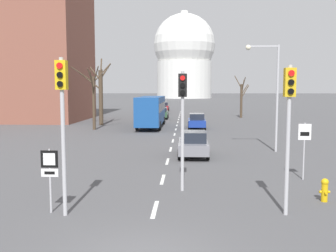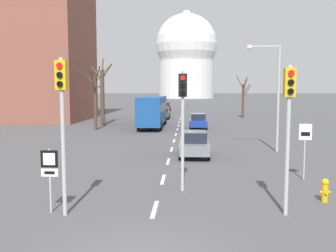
# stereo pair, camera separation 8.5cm
# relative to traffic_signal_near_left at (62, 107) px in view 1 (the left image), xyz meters

# --- Properties ---
(lane_stripe_0) EXTENTS (0.16, 2.00, 0.01)m
(lane_stripe_0) POSITION_rel_traffic_signal_near_left_xyz_m (3.02, 0.79, -3.72)
(lane_stripe_0) COLOR silver
(lane_stripe_0) RESTS_ON ground_plane
(lane_stripe_1) EXTENTS (0.16, 2.00, 0.01)m
(lane_stripe_1) POSITION_rel_traffic_signal_near_left_xyz_m (3.02, 5.29, -3.72)
(lane_stripe_1) COLOR silver
(lane_stripe_1) RESTS_ON ground_plane
(lane_stripe_2) EXTENTS (0.16, 2.00, 0.01)m
(lane_stripe_2) POSITION_rel_traffic_signal_near_left_xyz_m (3.02, 9.79, -3.72)
(lane_stripe_2) COLOR silver
(lane_stripe_2) RESTS_ON ground_plane
(lane_stripe_3) EXTENTS (0.16, 2.00, 0.01)m
(lane_stripe_3) POSITION_rel_traffic_signal_near_left_xyz_m (3.02, 14.29, -3.72)
(lane_stripe_3) COLOR silver
(lane_stripe_3) RESTS_ON ground_plane
(lane_stripe_4) EXTENTS (0.16, 2.00, 0.01)m
(lane_stripe_4) POSITION_rel_traffic_signal_near_left_xyz_m (3.02, 18.79, -3.72)
(lane_stripe_4) COLOR silver
(lane_stripe_4) RESTS_ON ground_plane
(lane_stripe_5) EXTENTS (0.16, 2.00, 0.01)m
(lane_stripe_5) POSITION_rel_traffic_signal_near_left_xyz_m (3.02, 23.29, -3.72)
(lane_stripe_5) COLOR silver
(lane_stripe_5) RESTS_ON ground_plane
(lane_stripe_6) EXTENTS (0.16, 2.00, 0.01)m
(lane_stripe_6) POSITION_rel_traffic_signal_near_left_xyz_m (3.02, 27.79, -3.72)
(lane_stripe_6) COLOR silver
(lane_stripe_6) RESTS_ON ground_plane
(lane_stripe_7) EXTENTS (0.16, 2.00, 0.01)m
(lane_stripe_7) POSITION_rel_traffic_signal_near_left_xyz_m (3.02, 32.29, -3.72)
(lane_stripe_7) COLOR silver
(lane_stripe_7) RESTS_ON ground_plane
(lane_stripe_8) EXTENTS (0.16, 2.00, 0.01)m
(lane_stripe_8) POSITION_rel_traffic_signal_near_left_xyz_m (3.02, 36.79, -3.72)
(lane_stripe_8) COLOR silver
(lane_stripe_8) RESTS_ON ground_plane
(lane_stripe_9) EXTENTS (0.16, 2.00, 0.01)m
(lane_stripe_9) POSITION_rel_traffic_signal_near_left_xyz_m (3.02, 41.29, -3.72)
(lane_stripe_9) COLOR silver
(lane_stripe_9) RESTS_ON ground_plane
(lane_stripe_10) EXTENTS (0.16, 2.00, 0.01)m
(lane_stripe_10) POSITION_rel_traffic_signal_near_left_xyz_m (3.02, 45.79, -3.72)
(lane_stripe_10) COLOR silver
(lane_stripe_10) RESTS_ON ground_plane
(lane_stripe_11) EXTENTS (0.16, 2.00, 0.01)m
(lane_stripe_11) POSITION_rel_traffic_signal_near_left_xyz_m (3.02, 50.29, -3.72)
(lane_stripe_11) COLOR silver
(lane_stripe_11) RESTS_ON ground_plane
(lane_stripe_12) EXTENTS (0.16, 2.00, 0.01)m
(lane_stripe_12) POSITION_rel_traffic_signal_near_left_xyz_m (3.02, 54.79, -3.72)
(lane_stripe_12) COLOR silver
(lane_stripe_12) RESTS_ON ground_plane
(lane_stripe_13) EXTENTS (0.16, 2.00, 0.01)m
(lane_stripe_13) POSITION_rel_traffic_signal_near_left_xyz_m (3.02, 59.29, -3.72)
(lane_stripe_13) COLOR silver
(lane_stripe_13) RESTS_ON ground_plane
(traffic_signal_near_left) EXTENTS (0.36, 0.34, 5.35)m
(traffic_signal_near_left) POSITION_rel_traffic_signal_near_left_xyz_m (0.00, 0.00, 0.00)
(traffic_signal_near_left) COLOR #B2B2B7
(traffic_signal_near_left) RESTS_ON ground_plane
(traffic_signal_near_right) EXTENTS (0.36, 0.34, 5.11)m
(traffic_signal_near_right) POSITION_rel_traffic_signal_near_left_xyz_m (7.57, 0.44, -0.16)
(traffic_signal_near_right) COLOR #B2B2B7
(traffic_signal_near_right) RESTS_ON ground_plane
(traffic_signal_centre_tall) EXTENTS (0.36, 0.34, 5.05)m
(traffic_signal_centre_tall) POSITION_rel_traffic_signal_near_left_xyz_m (3.97, 3.35, -0.20)
(traffic_signal_centre_tall) COLOR #B2B2B7
(traffic_signal_centre_tall) RESTS_ON ground_plane
(route_sign_post) EXTENTS (0.60, 0.08, 2.26)m
(route_sign_post) POSITION_rel_traffic_signal_near_left_xyz_m (-0.58, 0.23, -2.20)
(route_sign_post) COLOR #B2B2B7
(route_sign_post) RESTS_ON ground_plane
(speed_limit_sign) EXTENTS (0.60, 0.08, 2.73)m
(speed_limit_sign) POSITION_rel_traffic_signal_near_left_xyz_m (9.72, 5.56, -1.87)
(speed_limit_sign) COLOR #B2B2B7
(speed_limit_sign) RESTS_ON ground_plane
(fire_hydrant) EXTENTS (0.40, 0.34, 0.91)m
(fire_hydrant) POSITION_rel_traffic_signal_near_left_xyz_m (9.45, 2.04, -3.23)
(fire_hydrant) COLOR gold
(fire_hydrant) RESTS_ON ground_plane
(street_lamp_right) EXTENTS (2.29, 0.36, 7.31)m
(street_lamp_right) POSITION_rel_traffic_signal_near_left_xyz_m (9.88, 13.66, 0.85)
(street_lamp_right) COLOR #B2B2B7
(street_lamp_right) RESTS_ON ground_plane
(sedan_near_left) EXTENTS (1.94, 4.12, 1.64)m
(sedan_near_left) POSITION_rel_traffic_signal_near_left_xyz_m (4.59, 11.54, -2.90)
(sedan_near_left) COLOR slate
(sedan_near_left) RESTS_ON ground_plane
(sedan_near_right) EXTENTS (1.92, 4.38, 1.67)m
(sedan_near_right) POSITION_rel_traffic_signal_near_left_xyz_m (5.28, 28.75, -2.89)
(sedan_near_right) COLOR navy
(sedan_near_right) RESTS_ON ground_plane
(sedan_mid_centre) EXTENTS (1.79, 4.20, 1.79)m
(sedan_mid_centre) POSITION_rel_traffic_signal_near_left_xyz_m (-0.20, 60.96, -2.83)
(sedan_mid_centre) COLOR maroon
(sedan_mid_centre) RESTS_ON ground_plane
(sedan_far_left) EXTENTS (1.74, 4.50, 1.63)m
(sedan_far_left) POSITION_rel_traffic_signal_near_left_xyz_m (0.61, 42.15, -2.88)
(sedan_far_left) COLOR #2D4C33
(sedan_far_left) RESTS_ON ground_plane
(sedan_far_right) EXTENTS (1.73, 3.94, 1.45)m
(sedan_far_right) POSITION_rel_traffic_signal_near_left_xyz_m (-0.19, 53.96, -2.98)
(sedan_far_right) COLOR black
(sedan_far_right) RESTS_ON ground_plane
(city_bus) EXTENTS (2.66, 10.80, 3.48)m
(city_bus) POSITION_rel_traffic_signal_near_left_xyz_m (0.15, 29.84, -1.67)
(city_bus) COLOR #19478C
(city_bus) RESTS_ON ground_plane
(bare_tree_left_near) EXTENTS (3.76, 2.51, 8.10)m
(bare_tree_left_near) POSITION_rel_traffic_signal_near_left_xyz_m (-6.23, 32.44, 0.18)
(bare_tree_left_near) COLOR #473828
(bare_tree_left_near) RESTS_ON ground_plane
(bare_tree_right_near) EXTENTS (2.26, 2.64, 6.44)m
(bare_tree_right_near) POSITION_rel_traffic_signal_near_left_xyz_m (12.52, 45.13, -0.70)
(bare_tree_right_near) COLOR #473828
(bare_tree_right_near) RESTS_ON ground_plane
(bare_tree_left_far) EXTENTS (3.85, 2.73, 7.12)m
(bare_tree_left_far) POSITION_rel_traffic_signal_near_left_xyz_m (-5.71, 27.05, -0.28)
(bare_tree_left_far) COLOR #473828
(bare_tree_left_far) RESTS_ON ground_plane
(capitol_dome) EXTENTS (29.65, 29.65, 41.88)m
(capitol_dome) POSITION_rel_traffic_signal_near_left_xyz_m (3.02, 172.19, 16.68)
(capitol_dome) COLOR silver
(capitol_dome) RESTS_ON ground_plane
(apartment_block_left) EXTENTS (18.00, 14.00, 25.49)m
(apartment_block_left) POSITION_rel_traffic_signal_near_left_xyz_m (-19.13, 39.19, 9.03)
(apartment_block_left) COLOR brown
(apartment_block_left) RESTS_ON ground_plane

